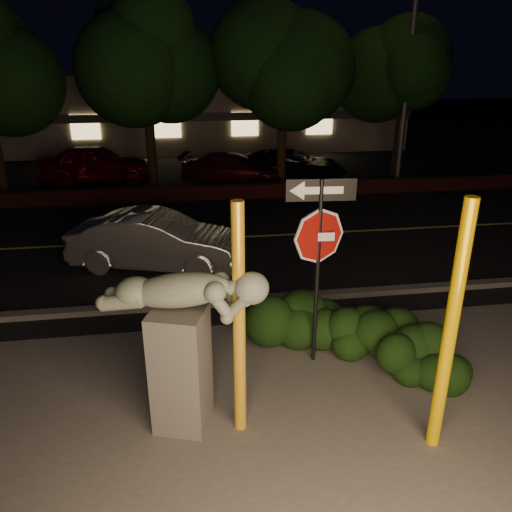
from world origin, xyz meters
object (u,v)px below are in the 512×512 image
Objects in this scene: yellow_pole_right at (450,332)px; parked_car_dark at (291,165)px; streetlight at (407,26)px; silver_sedan at (157,241)px; yellow_pole_left at (239,325)px; signpost at (319,237)px; parked_car_red at (96,163)px; sculpture at (182,332)px; parked_car_darkred at (233,169)px.

yellow_pole_right reaches higher than parked_car_dark.
streetlight is 2.39× the size of silver_sedan.
yellow_pole_left is 0.96× the size of yellow_pole_right.
parked_car_dark is (2.48, 13.18, -1.59)m from signpost.
parked_car_red is at bearing 31.93° from silver_sedan.
sculpture reaches higher than parked_car_dark.
silver_sedan is (-0.56, 5.81, -0.79)m from sculpture.
parked_car_darkred is (1.49, 14.45, -1.02)m from yellow_pole_left.
streetlight reaches higher than parked_car_dark.
parked_car_darkred is (-6.25, 1.31, -5.25)m from streetlight.
yellow_pole_left is 0.33× the size of streetlight.
yellow_pole_right is 0.76× the size of parked_car_red.
yellow_pole_right is at bearing -134.39° from silver_sedan.
yellow_pole_right is 17.67m from parked_car_red.
parked_car_darkred is 0.93× the size of parked_car_dark.
parked_car_dark is at bearing -72.22° from parked_car_darkred.
signpost is (1.42, 1.46, 0.60)m from yellow_pole_left.
parked_car_dark is (4.64, 14.44, -0.83)m from sculpture.
yellow_pole_left is at bearing -172.61° from parked_car_darkred.
signpost is at bearing 116.53° from yellow_pole_right.
yellow_pole_left is 16.24m from parked_car_red.
streetlight is (7.74, 13.15, 4.23)m from yellow_pole_left.
signpost is at bearing -114.71° from streetlight.
signpost is 0.68× the size of parked_car_dark.
yellow_pole_left is 6.22m from silver_sedan.
parked_car_darkred is (2.78, 8.44, -0.06)m from silver_sedan.
streetlight is at bearing 69.25° from yellow_pole_right.
streetlight reaches higher than parked_car_darkred.
streetlight is 12.62m from silver_sedan.
silver_sedan is 0.93× the size of parked_car_red.
signpost is at bearing -168.12° from parked_car_dark.
yellow_pole_right is at bearing -59.21° from signpost.
parked_car_darkred is at bearing 117.06° from parked_car_dark.
yellow_pole_right is (2.50, -0.68, 0.06)m from yellow_pole_left.
parked_car_darkred is (0.06, 12.99, -1.61)m from signpost.
sculpture is 0.52× the size of parked_car_dark.
parked_car_dark is (5.20, 8.63, -0.04)m from silver_sedan.
parked_car_red is (-2.75, 9.69, 0.08)m from silver_sedan.
silver_sedan is 8.89m from parked_car_darkred.
silver_sedan is 0.90× the size of parked_car_dark.
parked_car_darkred is (2.22, 14.25, -0.85)m from sculpture.
signpost is 0.32× the size of streetlight.
yellow_pole_right reaches higher than sculpture.
yellow_pole_right is at bearing -162.91° from parked_car_darkred.
parked_car_dark is (3.91, 14.64, -0.99)m from yellow_pole_left.
streetlight is 13.09m from parked_car_red.
yellow_pole_right reaches higher than silver_sedan.
yellow_pole_left is 0.71× the size of parked_car_dark.
silver_sedan is at bearing 102.15° from yellow_pole_left.
signpost is (-1.07, 2.15, 0.54)m from yellow_pole_right.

